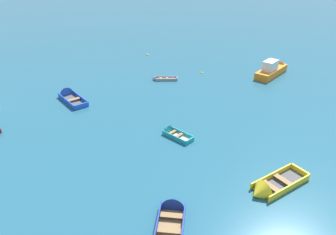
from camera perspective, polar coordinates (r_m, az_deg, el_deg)
rowboat_blue_outer_right at (r=34.84m, az=-17.03°, el=3.66°), size 4.29×4.02×1.39m
rowboat_turquoise_near_left at (r=26.80m, az=0.59°, el=-2.63°), size 2.97×2.36×0.94m
motor_launch_orange_far_right at (r=41.50m, az=17.85°, el=8.02°), size 4.39×6.10×2.17m
rowboat_deep_blue_midfield_right at (r=19.34m, az=0.69°, el=-16.50°), size 1.73×4.42×1.35m
rowboat_grey_midfield_left at (r=38.00m, az=-1.54°, el=6.79°), size 3.06×1.49×0.82m
rowboat_yellow_cluster_outer at (r=21.88m, az=17.01°, el=-11.84°), size 4.25×4.20×1.38m
mooring_buoy_between_boats_right at (r=47.21m, az=-3.59°, el=10.80°), size 0.36×0.36×0.36m
mooring_buoy_outer_edge at (r=40.32m, az=5.90°, el=7.71°), size 0.34×0.34×0.34m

